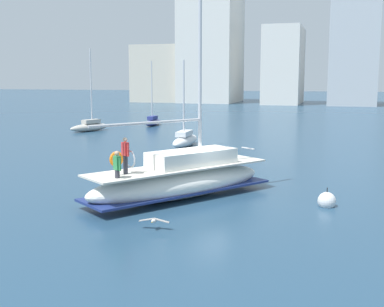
{
  "coord_description": "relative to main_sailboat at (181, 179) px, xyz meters",
  "views": [
    {
      "loc": [
        6.14,
        -22.22,
        5.5
      ],
      "look_at": [
        -0.84,
        1.18,
        1.8
      ],
      "focal_mm": 46.35,
      "sensor_mm": 36.0,
      "label": 1
    }
  ],
  "objects": [
    {
      "name": "ground_plane",
      "position": [
        0.8,
        0.75,
        -0.9
      ],
      "size": [
        400.0,
        400.0,
        0.0
      ],
      "primitive_type": "plane",
      "color": "navy"
    },
    {
      "name": "main_sailboat",
      "position": [
        0.0,
        0.0,
        0.0
      ],
      "size": [
        7.47,
        9.24,
        11.69
      ],
      "color": "white",
      "rests_on": "ground"
    },
    {
      "name": "moored_sloop_near",
      "position": [
        -18.26,
        25.29,
        -0.32
      ],
      "size": [
        2.87,
        5.19,
        8.59
      ],
      "color": "#B7B2A8",
      "rests_on": "ground"
    },
    {
      "name": "moored_sloop_far",
      "position": [
        -5.06,
        16.8,
        -0.33
      ],
      "size": [
        1.46,
        5.65,
        6.96
      ],
      "color": "silver",
      "rests_on": "ground"
    },
    {
      "name": "moored_catamaran",
      "position": [
        -14.12,
        33.08,
        -0.37
      ],
      "size": [
        1.25,
        4.65,
        7.5
      ],
      "color": "navy",
      "rests_on": "ground"
    },
    {
      "name": "seagull",
      "position": [
        0.56,
        -4.99,
        -0.56
      ],
      "size": [
        1.15,
        0.47,
        0.17
      ],
      "color": "silver",
      "rests_on": "ground"
    },
    {
      "name": "mooring_buoy",
      "position": [
        6.57,
        0.28,
        -0.66
      ],
      "size": [
        0.79,
        0.79,
        0.99
      ],
      "color": "silver",
      "rests_on": "ground"
    },
    {
      "name": "waterfront_buildings",
      "position": [
        -0.6,
        91.02,
        9.9
      ],
      "size": [
        82.14,
        19.62,
        26.13
      ],
      "color": "beige",
      "rests_on": "ground"
    }
  ]
}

